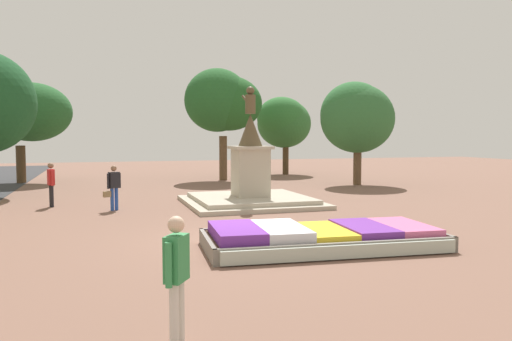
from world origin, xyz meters
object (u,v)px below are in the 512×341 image
(statue_monument, at_px, (250,184))
(pedestrian_crossing_plaza, at_px, (51,181))
(pedestrian_near_planter, at_px, (177,271))
(flower_planter, at_px, (321,238))
(pedestrian_with_handbag, at_px, (114,185))

(statue_monument, height_order, pedestrian_crossing_plaza, statue_monument)
(pedestrian_near_planter, height_order, pedestrian_crossing_plaza, pedestrian_crossing_plaza)
(flower_planter, relative_size, pedestrian_near_planter, 3.50)
(statue_monument, distance_m, pedestrian_near_planter, 13.94)
(flower_planter, distance_m, statue_monument, 8.34)
(flower_planter, height_order, pedestrian_with_handbag, pedestrian_with_handbag)
(statue_monument, bearing_deg, pedestrian_crossing_plaza, 168.23)
(pedestrian_near_planter, xyz_separation_m, pedestrian_crossing_plaza, (-2.76, 14.64, 0.01))
(flower_planter, height_order, pedestrian_near_planter, pedestrian_near_planter)
(pedestrian_near_planter, bearing_deg, pedestrian_with_handbag, 91.93)
(statue_monument, relative_size, pedestrian_with_handbag, 3.07)
(pedestrian_crossing_plaza, bearing_deg, statue_monument, -11.77)
(flower_planter, xyz_separation_m, pedestrian_with_handbag, (-4.74, 8.20, 0.70))
(flower_planter, bearing_deg, statue_monument, 85.27)
(pedestrian_near_planter, distance_m, pedestrian_crossing_plaza, 14.89)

